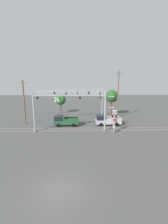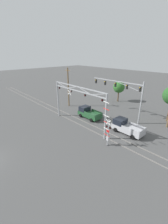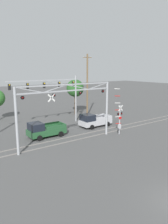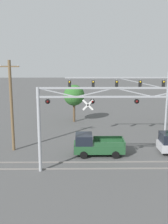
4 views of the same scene
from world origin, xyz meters
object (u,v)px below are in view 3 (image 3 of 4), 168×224
Objects in this scene: traffic_signal_span at (59,90)px; pickup_truck_lead at (44,130)px; pickup_truck_following at (94,121)px; utility_pole_right at (87,85)px; crossing_signal_mast at (119,119)px; crossing_gantry at (68,104)px; background_tree_far_left_verge at (75,88)px.

pickup_truck_lead is at bearing -136.29° from traffic_signal_span.
utility_pole_right reaches higher than pickup_truck_following.
crossing_gantry is at bearing 171.93° from crossing_signal_mast.
crossing_gantry is at bearing -71.77° from pickup_truck_lead.
crossing_gantry is 2.47× the size of pickup_truck_following.
pickup_truck_lead is (-1.22, 3.71, -3.65)m from crossing_gantry.
crossing_gantry is 8.79m from pickup_truck_following.
background_tree_far_left_verge is (9.84, 13.17, 0.29)m from crossing_gantry.
pickup_truck_lead is 15.08m from background_tree_far_left_verge.
utility_pole_right is 1.69× the size of background_tree_far_left_verge.
pickup_truck_lead is at bearing 108.23° from crossing_gantry.
crossing_gantry is 1.09× the size of traffic_signal_span.
pickup_truck_lead is 8.18m from pickup_truck_following.
crossing_gantry is 7.71m from crossing_signal_mast.
pickup_truck_lead is 0.43× the size of utility_pole_right.
utility_pole_right is at bearing 44.68° from crossing_gantry.
traffic_signal_span is at bearing 127.15° from pickup_truck_following.
traffic_signal_span reaches higher than pickup_truck_following.
traffic_signal_span is at bearing 43.71° from pickup_truck_lead.
crossing_signal_mast is 10.54m from traffic_signal_span.
background_tree_far_left_verge is (2.89, 9.23, 3.94)m from pickup_truck_following.
crossing_signal_mast is at bearing -29.30° from pickup_truck_lead.
background_tree_far_left_verge is (6.22, 4.83, -0.42)m from traffic_signal_span.
background_tree_far_left_verge is (2.63, 14.20, 2.80)m from crossing_signal_mast.
utility_pole_right reaches higher than background_tree_far_left_verge.
pickup_truck_following is at bearing -119.65° from utility_pole_right.
background_tree_far_left_verge is at bearing 37.83° from traffic_signal_span.
crossing_signal_mast is at bearing -86.94° from pickup_truck_following.
pickup_truck_lead is (-4.84, -4.63, -4.36)m from traffic_signal_span.
utility_pole_right is 2.80m from background_tree_far_left_verge.
traffic_signal_span reaches higher than pickup_truck_lead.
crossing_signal_mast is at bearing -69.00° from traffic_signal_span.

